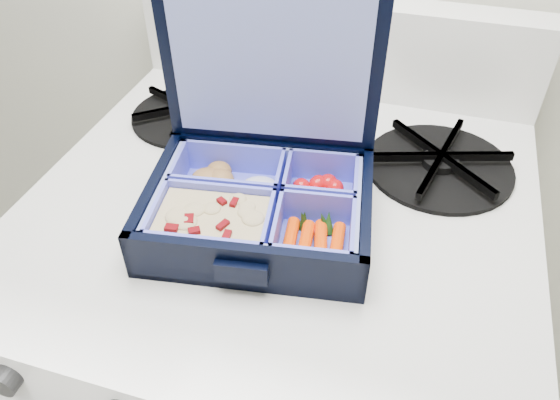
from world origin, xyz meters
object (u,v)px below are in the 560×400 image
(burner_grate, at_px, (440,160))
(fork, at_px, (360,177))
(stove, at_px, (283,386))
(bento_box, at_px, (259,208))

(burner_grate, xyz_separation_m, fork, (-0.09, -0.05, -0.01))
(stove, xyz_separation_m, fork, (0.09, 0.05, 0.45))
(stove, bearing_deg, fork, 29.49)
(stove, relative_size, fork, 5.26)
(burner_grate, height_order, fork, burner_grate)
(bento_box, relative_size, fork, 1.41)
(burner_grate, distance_m, fork, 0.11)
(bento_box, bearing_deg, burner_grate, 33.95)
(stove, bearing_deg, bento_box, -96.78)
(bento_box, distance_m, burner_grate, 0.25)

